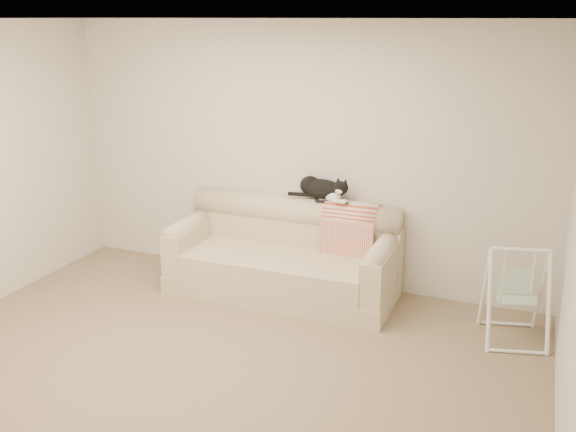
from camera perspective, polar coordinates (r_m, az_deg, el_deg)
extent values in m
plane|color=#7C664E|center=(5.15, -7.10, -13.37)|extent=(5.00, 5.00, 0.00)
cube|color=beige|center=(6.38, 1.12, 5.43)|extent=(5.00, 0.04, 2.60)
cube|color=white|center=(4.43, -8.39, 16.82)|extent=(5.00, 4.00, 0.02)
cube|color=tan|center=(6.34, -0.56, -6.15)|extent=(2.20, 0.90, 0.18)
cube|color=tan|center=(6.16, -0.96, -4.74)|extent=(1.80, 0.68, 0.24)
cube|color=tan|center=(6.51, 0.57, -2.30)|extent=(2.20, 0.22, 0.50)
cylinder|color=tan|center=(6.41, 0.57, 0.46)|extent=(2.16, 0.28, 0.28)
cube|color=tan|center=(6.64, -8.50, -2.45)|extent=(0.20, 0.88, 0.42)
cylinder|color=tan|center=(6.58, -8.58, -0.73)|extent=(0.18, 0.84, 0.18)
cube|color=tan|center=(5.95, 8.32, -4.85)|extent=(0.20, 0.88, 0.42)
cylinder|color=tan|center=(5.87, 8.41, -2.95)|extent=(0.18, 0.84, 0.18)
cube|color=black|center=(6.22, 3.25, 1.37)|extent=(0.19, 0.08, 0.02)
cube|color=gray|center=(6.22, 3.26, 1.50)|extent=(0.11, 0.05, 0.01)
cube|color=black|center=(6.19, 4.76, 1.23)|extent=(0.18, 0.09, 0.02)
ellipsoid|color=black|center=(6.25, 3.16, 2.42)|extent=(0.47, 0.29, 0.19)
ellipsoid|color=black|center=(6.33, 1.99, 2.74)|extent=(0.24, 0.22, 0.19)
ellipsoid|color=white|center=(6.17, 3.99, 1.85)|extent=(0.19, 0.15, 0.13)
ellipsoid|color=black|center=(6.10, 4.73, 2.50)|extent=(0.16, 0.17, 0.13)
ellipsoid|color=white|center=(6.05, 4.54, 2.20)|extent=(0.08, 0.07, 0.05)
sphere|color=#BF7272|center=(6.03, 4.42, 2.15)|extent=(0.02, 0.02, 0.02)
cone|color=black|center=(6.11, 4.50, 3.16)|extent=(0.06, 0.07, 0.07)
cone|color=black|center=(6.07, 5.12, 3.06)|extent=(0.08, 0.08, 0.07)
sphere|color=#AB7A17|center=(6.06, 4.31, 2.51)|extent=(0.02, 0.02, 0.02)
sphere|color=#AB7A17|center=(6.04, 4.72, 2.45)|extent=(0.02, 0.02, 0.02)
ellipsoid|color=white|center=(6.11, 4.38, 1.38)|extent=(0.10, 0.12, 0.04)
ellipsoid|color=white|center=(6.08, 4.88, 1.29)|extent=(0.10, 0.12, 0.04)
cylinder|color=black|center=(6.32, 1.10, 1.94)|extent=(0.25, 0.08, 0.04)
cylinder|color=red|center=(6.22, 5.73, -0.14)|extent=(0.52, 0.33, 0.33)
cube|color=red|center=(6.13, 5.23, -2.37)|extent=(0.52, 0.09, 0.42)
cylinder|color=white|center=(5.52, 17.47, -7.14)|extent=(0.10, 0.29, 0.82)
cylinder|color=white|center=(5.75, 17.08, -6.12)|extent=(0.10, 0.29, 0.82)
cylinder|color=white|center=(5.63, 22.18, -7.20)|extent=(0.10, 0.29, 0.82)
cylinder|color=white|center=(5.85, 21.60, -6.20)|extent=(0.10, 0.29, 0.82)
cylinder|color=white|center=(5.54, 20.01, -2.84)|extent=(0.46, 0.15, 0.04)
cylinder|color=white|center=(5.63, 19.69, -11.29)|extent=(0.46, 0.14, 0.03)
cylinder|color=white|center=(6.06, 18.77, -9.04)|extent=(0.46, 0.14, 0.03)
cube|color=white|center=(5.67, 19.62, -7.02)|extent=(0.32, 0.30, 0.15)
cube|color=white|center=(5.72, 19.54, -5.43)|extent=(0.29, 0.18, 0.22)
cylinder|color=white|center=(5.58, 18.64, -4.66)|extent=(0.01, 0.01, 0.39)
cylinder|color=white|center=(5.63, 20.97, -4.72)|extent=(0.01, 0.01, 0.39)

